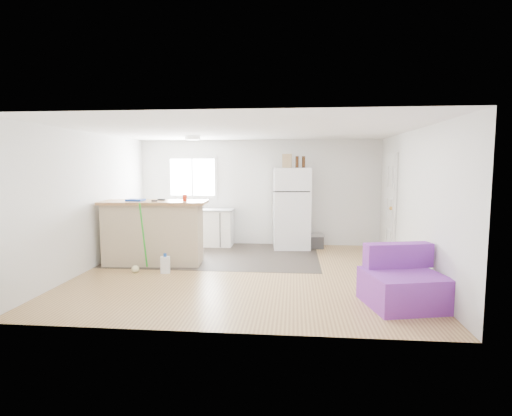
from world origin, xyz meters
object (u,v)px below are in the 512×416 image
at_px(refrigerator, 291,208).
at_px(cleaner_jug, 165,264).
at_px(kitchen_cabinets, 193,227).
at_px(purple_seat, 403,284).
at_px(bottle_right, 304,162).
at_px(bottle_left, 297,162).
at_px(cardboard_box, 287,161).
at_px(cooler, 313,241).
at_px(red_cup, 185,198).
at_px(blue_tray, 136,200).
at_px(mop, 138,259).
at_px(peninsula, 154,232).

xyz_separation_m(refrigerator, cleaner_jug, (-2.12, -2.30, -0.74)).
bearing_deg(kitchen_cabinets, purple_seat, -44.34).
height_order(refrigerator, bottle_right, bottle_right).
relative_size(cleaner_jug, bottle_left, 1.35).
xyz_separation_m(refrigerator, bottle_right, (0.25, -0.01, 1.01)).
relative_size(cleaner_jug, cardboard_box, 1.13).
relative_size(refrigerator, bottle_left, 7.08).
bearing_deg(cooler, bottle_right, 173.65).
xyz_separation_m(purple_seat, cleaner_jug, (-3.60, 1.21, -0.13)).
bearing_deg(red_cup, bottle_left, 38.95).
height_order(red_cup, blue_tray, red_cup).
xyz_separation_m(bottle_left, bottle_right, (0.14, 0.04, 0.00)).
height_order(refrigerator, blue_tray, refrigerator).
bearing_deg(refrigerator, cooler, -4.48).
bearing_deg(blue_tray, cooler, 27.73).
bearing_deg(cardboard_box, purple_seat, -65.56).
distance_m(kitchen_cabinets, blue_tray, 2.07).
relative_size(refrigerator, bottle_right, 7.08).
distance_m(refrigerator, purple_seat, 3.85).
height_order(purple_seat, blue_tray, blue_tray).
height_order(bottle_left, bottle_right, same).
distance_m(mop, red_cup, 1.35).
height_order(blue_tray, bottle_right, bottle_right).
relative_size(bottle_left, bottle_right, 1.00).
bearing_deg(blue_tray, mop, -66.91).
height_order(kitchen_cabinets, cleaner_jug, kitchen_cabinets).
xyz_separation_m(peninsula, red_cup, (0.60, -0.01, 0.64)).
bearing_deg(cleaner_jug, mop, 167.00).
bearing_deg(cooler, cleaner_jug, -148.00).
distance_m(kitchen_cabinets, cooler, 2.75).
bearing_deg(bottle_left, refrigerator, 158.21).
bearing_deg(cleaner_jug, blue_tray, 130.70).
height_order(peninsula, bottle_right, bottle_right).
relative_size(cardboard_box, bottle_right, 1.20).
xyz_separation_m(mop, bottle_left, (2.71, 2.24, 1.66)).
bearing_deg(bottle_right, mop, -141.41).
relative_size(kitchen_cabinets, purple_seat, 1.71).
bearing_deg(cleaner_jug, bottle_right, 32.60).
xyz_separation_m(kitchen_cabinets, cooler, (2.74, -0.09, -0.26)).
distance_m(cooler, bottle_left, 1.77).
bearing_deg(mop, refrigerator, 38.73).
relative_size(refrigerator, mop, 1.46).
height_order(purple_seat, bottle_right, bottle_right).
relative_size(peninsula, bottle_right, 7.85).
distance_m(mop, bottle_right, 4.01).
xyz_separation_m(cleaner_jug, cardboard_box, (2.01, 2.28, 1.77)).
bearing_deg(cardboard_box, mop, -137.70).
bearing_deg(cooler, kitchen_cabinets, 168.76).
distance_m(purple_seat, bottle_right, 4.05).
height_order(kitchen_cabinets, cooler, kitchen_cabinets).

